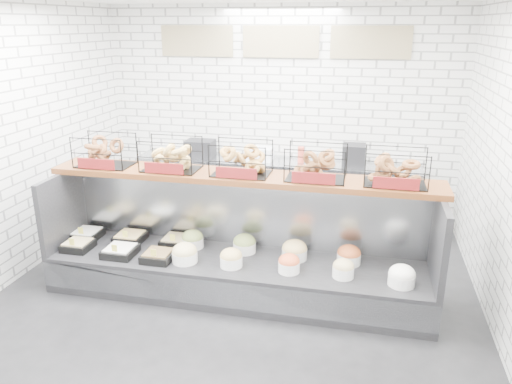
# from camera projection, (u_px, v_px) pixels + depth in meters

# --- Properties ---
(ground) EXTENTS (5.50, 5.50, 0.00)m
(ground) POSITION_uv_depth(u_px,v_px,m) (230.00, 307.00, 5.07)
(ground) COLOR black
(ground) RESTS_ON ground
(room_shell) EXTENTS (5.02, 5.51, 3.01)m
(room_shell) POSITION_uv_depth(u_px,v_px,m) (243.00, 95.00, 4.97)
(room_shell) COLOR silver
(room_shell) RESTS_ON ground
(display_case) EXTENTS (4.00, 0.90, 1.20)m
(display_case) POSITION_uv_depth(u_px,v_px,m) (237.00, 263.00, 5.29)
(display_case) COLOR black
(display_case) RESTS_ON ground
(bagel_shelf) EXTENTS (4.10, 0.50, 0.40)m
(bagel_shelf) POSITION_uv_depth(u_px,v_px,m) (241.00, 163.00, 5.11)
(bagel_shelf) COLOR #4B2410
(bagel_shelf) RESTS_ON display_case
(prep_counter) EXTENTS (4.00, 0.60, 1.20)m
(prep_counter) POSITION_uv_depth(u_px,v_px,m) (275.00, 190.00, 7.17)
(prep_counter) COLOR #93969B
(prep_counter) RESTS_ON ground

